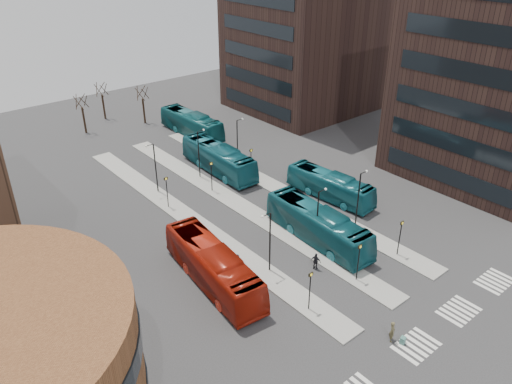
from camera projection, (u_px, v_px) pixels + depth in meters
ground at (473, 371)px, 35.39m from camera, size 160.00×160.00×0.00m
island_left at (191, 220)px, 53.36m from camera, size 2.50×45.00×0.15m
island_mid at (236, 203)px, 56.76m from camera, size 2.50×45.00×0.15m
island_right at (275, 187)px, 60.16m from camera, size 2.50×45.00×0.15m
suitcase at (403, 340)px, 37.63m from camera, size 0.51×0.44×0.56m
red_bus at (213, 266)px, 43.29m from camera, size 4.56×13.37×3.65m
teal_bus_a at (318, 225)px, 49.27m from camera, size 3.72×13.00×3.58m
teal_bus_b at (219, 159)px, 63.28m from camera, size 3.46×13.04×3.61m
teal_bus_c at (330, 186)px, 57.20m from camera, size 3.49×11.35×3.11m
teal_bus_d at (192, 124)px, 74.55m from camera, size 3.36×12.64×3.49m
traveller at (392, 331)px, 37.60m from camera, size 0.78×0.74×1.79m
commuter_a at (237, 264)px, 45.05m from camera, size 1.08×0.94×1.88m
commuter_b at (316, 261)px, 45.53m from camera, size 0.72×1.07×1.70m
commuter_c at (319, 234)px, 49.52m from camera, size 1.15×1.25×1.69m
crosswalk_stripes at (437, 329)px, 39.08m from camera, size 22.35×2.40×0.01m
tower_far at (304, 16)px, 80.20m from camera, size 20.12×20.00×30.00m
sign_poles at (274, 210)px, 50.70m from camera, size 12.45×22.12×3.65m
lamp_posts at (251, 180)px, 54.11m from camera, size 14.04×20.24×6.12m
bare_trees at (110, 108)px, 77.95m from camera, size 10.97×8.14×5.90m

